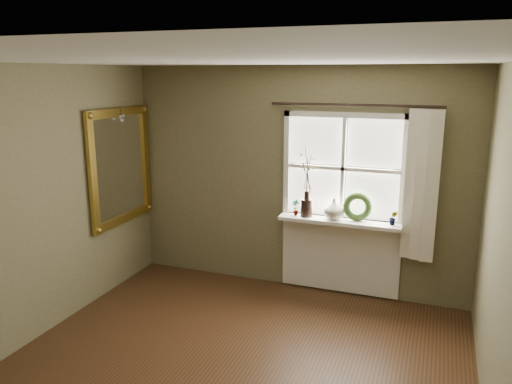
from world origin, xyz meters
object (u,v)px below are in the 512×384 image
object	(u,v)px
cream_vase	(334,209)
dark_jug	(307,208)
gilt_mirror	(121,166)
wreath	(357,210)

from	to	relation	value
cream_vase	dark_jug	bearing A→B (deg)	180.00
cream_vase	gilt_mirror	xyz separation A→B (m)	(-2.45, -0.47, 0.41)
dark_jug	wreath	size ratio (longest dim) A/B	0.63
cream_vase	gilt_mirror	distance (m)	2.53
cream_vase	wreath	xyz separation A→B (m)	(0.25, 0.04, 0.00)
dark_jug	wreath	bearing A→B (deg)	4.04
wreath	cream_vase	bearing A→B (deg)	176.33
wreath	gilt_mirror	xyz separation A→B (m)	(-2.70, -0.51, 0.41)
dark_jug	gilt_mirror	xyz separation A→B (m)	(-2.14, -0.47, 0.43)
cream_vase	wreath	world-z (taller)	wreath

